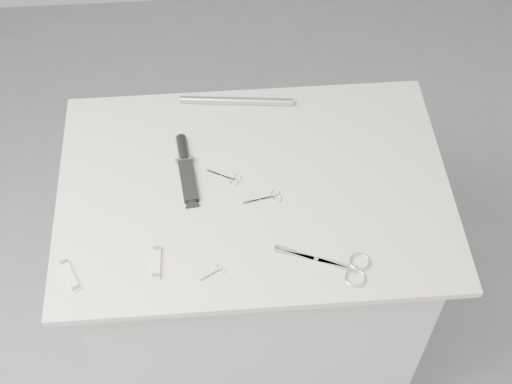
{
  "coord_description": "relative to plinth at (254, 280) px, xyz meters",
  "views": [
    {
      "loc": [
        -0.08,
        -1.12,
        2.35
      ],
      "look_at": [
        0.0,
        -0.02,
        0.92
      ],
      "focal_mm": 50.0,
      "sensor_mm": 36.0,
      "label": 1
    }
  ],
  "objects": [
    {
      "name": "metal_rail",
      "position": [
        -0.03,
        0.3,
        0.48
      ],
      "size": [
        0.32,
        0.06,
        0.02
      ],
      "primitive_type": "cylinder",
      "rotation": [
        0.0,
        1.57,
        -0.11
      ],
      "color": "#97999F",
      "rests_on": "display_board"
    },
    {
      "name": "plinth",
      "position": [
        0.0,
        0.0,
        0.0
      ],
      "size": [
        0.9,
        0.6,
        0.9
      ],
      "primitive_type": "cube",
      "color": "beige",
      "rests_on": "ground"
    },
    {
      "name": "sheathed_knife",
      "position": [
        -0.17,
        0.07,
        0.48
      ],
      "size": [
        0.06,
        0.22,
        0.03
      ],
      "rotation": [
        0.0,
        0.0,
        1.68
      ],
      "color": "black",
      "rests_on": "display_board"
    },
    {
      "name": "embroidery_scissors_a",
      "position": [
        0.03,
        -0.04,
        0.47
      ],
      "size": [
        0.1,
        0.05,
        0.0
      ],
      "rotation": [
        0.0,
        0.0,
        0.2
      ],
      "color": "silver",
      "rests_on": "display_board"
    },
    {
      "name": "display_board",
      "position": [
        0.0,
        0.0,
        0.46
      ],
      "size": [
        1.0,
        0.7,
        0.02
      ],
      "primitive_type": "cube",
      "color": "beige",
      "rests_on": "plinth"
    },
    {
      "name": "ground",
      "position": [
        0.0,
        0.0,
        -0.46
      ],
      "size": [
        4.0,
        4.0,
        0.01
      ],
      "primitive_type": "cube",
      "color": "gray",
      "rests_on": "ground"
    },
    {
      "name": "embroidery_scissors_b",
      "position": [
        -0.06,
        0.03,
        0.47
      ],
      "size": [
        0.09,
        0.07,
        0.0
      ],
      "rotation": [
        0.0,
        0.0,
        -0.5
      ],
      "color": "silver",
      "rests_on": "display_board"
    },
    {
      "name": "tiny_scissors",
      "position": [
        -0.11,
        -0.25,
        0.47
      ],
      "size": [
        0.06,
        0.04,
        0.0
      ],
      "rotation": [
        0.0,
        0.0,
        0.53
      ],
      "color": "silver",
      "rests_on": "display_board"
    },
    {
      "name": "large_shears",
      "position": [
        0.19,
        -0.26,
        0.47
      ],
      "size": [
        0.22,
        0.14,
        0.01
      ],
      "rotation": [
        0.0,
        0.0,
        -0.39
      ],
      "color": "silver",
      "rests_on": "display_board"
    },
    {
      "name": "pocket_knife_a",
      "position": [
        -0.25,
        -0.22,
        0.48
      ],
      "size": [
        0.02,
        0.09,
        0.01
      ],
      "rotation": [
        0.0,
        0.0,
        1.54
      ],
      "color": "silver",
      "rests_on": "display_board"
    },
    {
      "name": "pocket_knife_b",
      "position": [
        -0.44,
        -0.24,
        0.48
      ],
      "size": [
        0.05,
        0.09,
        0.01
      ],
      "rotation": [
        0.0,
        0.0,
        2.0
      ],
      "color": "silver",
      "rests_on": "display_board"
    }
  ]
}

